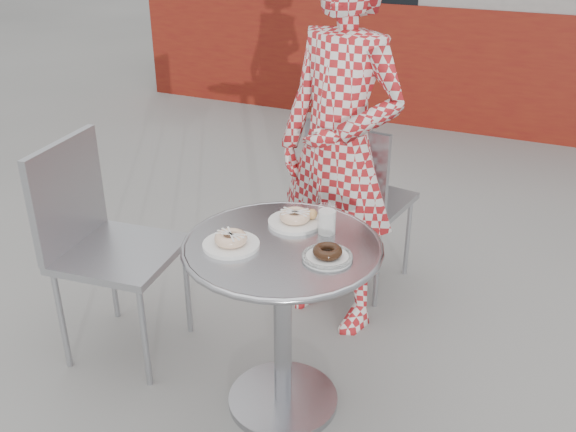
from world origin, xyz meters
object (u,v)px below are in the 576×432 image
at_px(bistro_table, 283,286).
at_px(milk_cup, 327,221).
at_px(chair_far, 360,234).
at_px(plate_checker, 327,255).
at_px(seated_person, 340,150).
at_px(plate_near, 231,241).
at_px(plate_far, 296,218).
at_px(chair_left, 122,291).

bearing_deg(bistro_table, milk_cup, 51.91).
bearing_deg(chair_far, milk_cup, 107.84).
distance_m(bistro_table, plate_checker, 0.26).
bearing_deg(seated_person, bistro_table, -69.48).
xyz_separation_m(plate_near, plate_checker, (0.33, 0.06, -0.01)).
distance_m(plate_checker, milk_cup, 0.18).
bearing_deg(milk_cup, seated_person, 105.53).
height_order(bistro_table, plate_far, plate_far).
height_order(bistro_table, chair_far, chair_far).
bearing_deg(chair_left, plate_far, -87.14).
xyz_separation_m(seated_person, plate_checker, (0.21, -0.68, -0.10)).
bearing_deg(bistro_table, chair_left, 177.13).
distance_m(bistro_table, plate_far, 0.25).
relative_size(bistro_table, seated_person, 0.43).
distance_m(chair_left, plate_far, 0.87).
relative_size(plate_far, plate_checker, 1.16).
height_order(chair_left, seated_person, seated_person).
bearing_deg(plate_near, plate_checker, 9.99).
bearing_deg(plate_near, chair_left, 168.33).
bearing_deg(plate_checker, plate_far, 135.85).
bearing_deg(plate_checker, bistro_table, 170.40).
bearing_deg(plate_checker, chair_far, 101.40).
bearing_deg(plate_near, seated_person, 80.94).
height_order(seated_person, plate_checker, seated_person).
xyz_separation_m(plate_checker, milk_cup, (-0.07, 0.17, 0.03)).
height_order(chair_left, milk_cup, chair_left).
relative_size(plate_near, milk_cup, 1.87).
bearing_deg(plate_far, chair_far, 90.44).
bearing_deg(bistro_table, plate_far, 97.03).
relative_size(bistro_table, milk_cup, 6.77).
bearing_deg(plate_near, plate_far, 62.05).
distance_m(chair_left, plate_checker, 1.03).
bearing_deg(chair_far, plate_checker, 110.09).
bearing_deg(milk_cup, plate_checker, -68.04).
xyz_separation_m(seated_person, plate_near, (-0.12, -0.74, -0.10)).
distance_m(bistro_table, plate_near, 0.26).
xyz_separation_m(chair_far, plate_near, (-0.13, -1.06, 0.45)).
relative_size(chair_far, chair_left, 0.94).
height_order(chair_left, plate_checker, chair_left).
xyz_separation_m(chair_left, milk_cup, (0.87, 0.10, 0.47)).
relative_size(chair_left, plate_near, 4.77).
bearing_deg(chair_left, bistro_table, -99.40).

